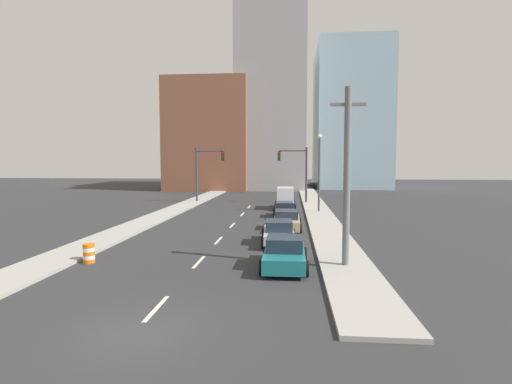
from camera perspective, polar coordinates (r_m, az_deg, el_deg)
ground_plane at (r=12.84m, az=-17.08°, el=-18.75°), size 200.00×200.00×0.00m
sidewalk_left at (r=57.35m, az=-6.81°, el=-0.51°), size 2.54×90.03×0.16m
sidewalk_right at (r=56.20m, az=7.70°, el=-0.62°), size 2.54×90.03×0.16m
lane_stripe_at_2m at (r=14.57m, az=-14.01°, el=-15.80°), size 0.16×2.40×0.01m
lane_stripe_at_8m at (r=20.35m, az=-8.16°, el=-9.85°), size 0.16×2.40×0.01m
lane_stripe_at_14m at (r=25.48m, az=-5.39°, el=-6.90°), size 0.16×2.40×0.01m
lane_stripe_at_20m at (r=31.33m, az=-3.39°, el=-4.76°), size 0.16×2.40×0.01m
lane_stripe_at_26m at (r=37.67m, az=-1.95°, el=-3.19°), size 0.16×2.40×0.01m
lane_stripe_at_32m at (r=43.62m, az=-0.99°, el=-2.14°), size 0.16×2.40×0.01m
building_brick_left at (r=73.03m, az=-6.28°, el=7.88°), size 14.00×16.00×18.83m
building_office_center at (r=76.37m, az=2.37°, el=12.68°), size 12.00×20.00×31.88m
building_glass_right at (r=80.71m, az=13.18°, el=10.20°), size 13.00×20.00×26.51m
traffic_signal_left at (r=48.61m, az=-7.43°, el=3.46°), size 3.53×0.35×6.62m
traffic_signal_right at (r=47.47m, az=6.11°, el=3.45°), size 3.53×0.35×6.62m
utility_pole_right_near at (r=18.89m, az=12.86°, el=2.21°), size 1.60×0.32×8.38m
traffic_barrel at (r=21.52m, az=-22.76°, el=-8.08°), size 0.56×0.56×0.95m
street_lamp at (r=38.87m, az=9.03°, el=3.55°), size 0.44×0.44×7.58m
sedan_teal at (r=18.97m, az=4.09°, el=-8.76°), size 2.16×4.27×1.49m
sedan_silver at (r=24.30m, az=3.27°, el=-5.88°), size 2.25×4.38×1.43m
sedan_tan at (r=29.49m, az=4.39°, el=-4.08°), size 2.19×4.67×1.41m
sedan_black at (r=35.77m, az=4.08°, el=-2.60°), size 2.14×4.80×1.37m
box_truck_blue at (r=42.05m, az=4.20°, el=-0.96°), size 2.26×5.29×2.25m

